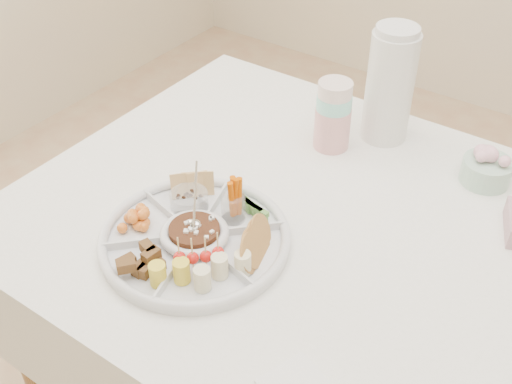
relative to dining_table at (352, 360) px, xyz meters
The scene contains 12 objects.
dining_table is the anchor object (origin of this frame).
party_tray 0.53m from the dining_table, 144.67° to the right, with size 0.38×0.38×0.04m, color silver.
bean_dip 0.54m from the dining_table, 144.67° to the right, with size 0.10×0.10×0.04m, color black.
tortillas 0.48m from the dining_table, 133.92° to the right, with size 0.10×0.10×0.06m, color #AE762B, non-canonical shape.
carrot_cucumber 0.52m from the dining_table, 162.97° to the right, with size 0.10×0.10×0.09m, color #CE5500, non-canonical shape.
pita_raisins 0.58m from the dining_table, 163.43° to the right, with size 0.11×0.11×0.06m, color #DDB676, non-canonical shape.
cherries 0.63m from the dining_table, 149.93° to the right, with size 0.10×0.10×0.04m, color orange, non-canonical shape.
granola_chunks 0.62m from the dining_table, 134.14° to the right, with size 0.09×0.09×0.04m, color #4F3817, non-canonical shape.
banana_tomato 0.56m from the dining_table, 123.49° to the right, with size 0.10×0.10×0.09m, color #D6C566, non-canonical shape.
cup_stack 0.61m from the dining_table, 132.53° to the left, with size 0.09×0.09×0.24m, color silver.
thermos 0.67m from the dining_table, 112.55° to the left, with size 0.11×0.11×0.30m, color silver.
flower_bowl 0.55m from the dining_table, 71.07° to the left, with size 0.11×0.11×0.08m, color #8ABC98.
Camera 1 is at (0.36, -0.91, 1.65)m, focal length 45.00 mm.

